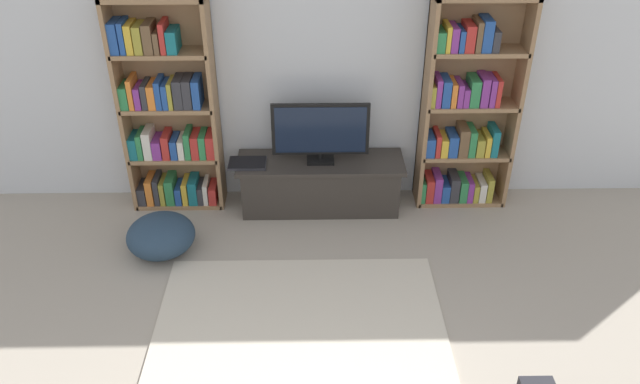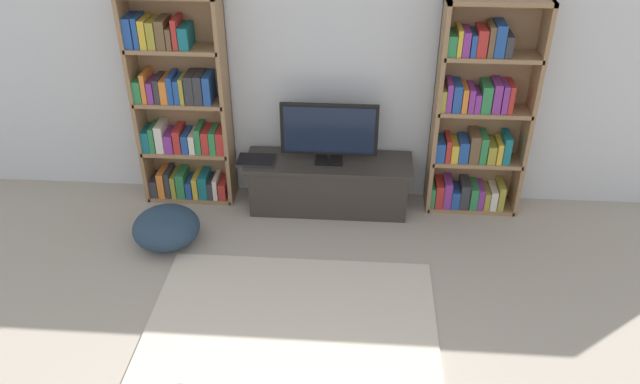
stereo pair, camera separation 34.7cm
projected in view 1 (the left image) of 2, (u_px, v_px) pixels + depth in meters
The scene contains 8 objects.
wall_back at pixel (317, 61), 5.38m from camera, with size 8.80×0.06×2.60m.
bookshelf_left at pixel (168, 113), 5.42m from camera, with size 0.82×0.30×1.92m.
bookshelf_right at pixel (466, 111), 5.46m from camera, with size 0.82×0.30×1.92m.
tv_stand at pixel (320, 184), 5.69m from camera, with size 1.49×0.48×0.48m.
television at pixel (320, 132), 5.39m from camera, with size 0.85×0.16×0.56m.
laptop at pixel (247, 163), 5.50m from camera, with size 0.33×0.23×0.03m.
area_rug at pixel (300, 343), 4.33m from camera, with size 2.08×1.83×0.02m.
beanbag_ottoman at pixel (161, 236), 5.15m from camera, with size 0.56×0.56×0.32m, color #23384C.
Camera 1 is at (-0.06, -0.93, 3.20)m, focal length 35.00 mm.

